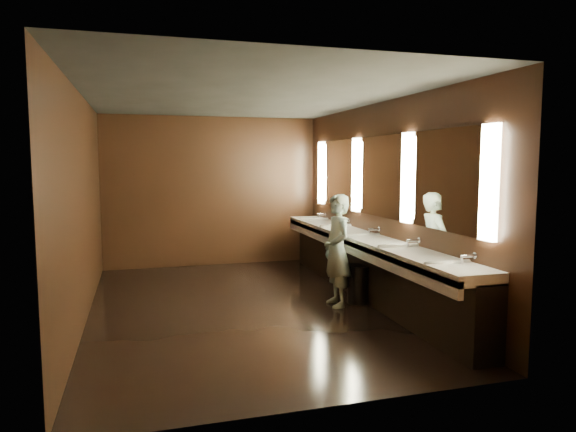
{
  "coord_description": "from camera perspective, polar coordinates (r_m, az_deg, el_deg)",
  "views": [
    {
      "loc": [
        -1.34,
        -6.67,
        1.95
      ],
      "look_at": [
        0.61,
        0.0,
        1.22
      ],
      "focal_mm": 32.0,
      "sensor_mm": 36.0,
      "label": 1
    }
  ],
  "objects": [
    {
      "name": "floor",
      "position": [
        7.08,
        -4.84,
        -10.01
      ],
      "size": [
        6.0,
        6.0,
        0.0
      ],
      "primitive_type": "plane",
      "color": "black",
      "rests_on": "ground"
    },
    {
      "name": "ceiling",
      "position": [
        6.86,
        -5.05,
        13.09
      ],
      "size": [
        4.0,
        6.0,
        0.02
      ],
      "primitive_type": "cube",
      "color": "#2D2D2B",
      "rests_on": "wall_back"
    },
    {
      "name": "wall_back",
      "position": [
        9.78,
        -8.41,
        2.71
      ],
      "size": [
        4.0,
        0.02,
        2.8
      ],
      "primitive_type": "cube",
      "color": "black",
      "rests_on": "floor"
    },
    {
      "name": "wall_front",
      "position": [
        3.95,
        3.69,
        -2.02
      ],
      "size": [
        4.0,
        0.02,
        2.8
      ],
      "primitive_type": "cube",
      "color": "black",
      "rests_on": "floor"
    },
    {
      "name": "wall_left",
      "position": [
        6.73,
        -21.88,
        0.88
      ],
      "size": [
        0.02,
        6.0,
        2.8
      ],
      "primitive_type": "cube",
      "color": "black",
      "rests_on": "floor"
    },
    {
      "name": "wall_right",
      "position": [
        7.48,
        10.26,
        1.69
      ],
      "size": [
        0.02,
        6.0,
        2.8
      ],
      "primitive_type": "cube",
      "color": "black",
      "rests_on": "floor"
    },
    {
      "name": "sink_counter",
      "position": [
        7.51,
        8.71,
        -5.23
      ],
      "size": [
        0.55,
        5.4,
        1.01
      ],
      "color": "black",
      "rests_on": "floor"
    },
    {
      "name": "mirror_band",
      "position": [
        7.46,
        10.17,
        4.37
      ],
      "size": [
        0.06,
        5.03,
        1.15
      ],
      "color": "#FFF8C8",
      "rests_on": "wall_right"
    },
    {
      "name": "person",
      "position": [
        6.99,
        5.47,
        -3.83
      ],
      "size": [
        0.38,
        0.56,
        1.52
      ],
      "primitive_type": "imported",
      "rotation": [
        0.0,
        0.0,
        -1.55
      ],
      "color": "#8DC4D2",
      "rests_on": "floor"
    },
    {
      "name": "trash_bin",
      "position": [
        7.25,
        7.94,
        -7.49
      ],
      "size": [
        0.39,
        0.39,
        0.53
      ],
      "primitive_type": "cylinder",
      "rotation": [
        0.0,
        0.0,
        -0.15
      ],
      "color": "black",
      "rests_on": "floor"
    }
  ]
}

